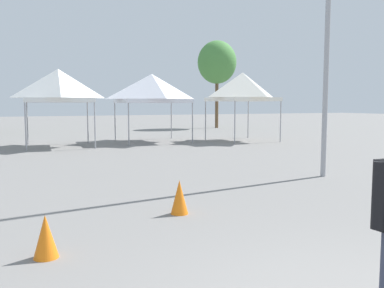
{
  "coord_description": "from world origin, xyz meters",
  "views": [
    {
      "loc": [
        -2.86,
        -2.22,
        1.98
      ],
      "look_at": [
        0.09,
        4.09,
        1.3
      ],
      "focal_mm": 38.03,
      "sensor_mm": 36.0,
      "label": 1
    }
  ],
  "objects_px": {
    "traffic_cone_lot_center": "(46,236)",
    "canopy_tent_behind_right": "(152,89)",
    "tree_behind_tents_center": "(217,63)",
    "canopy_tent_far_right": "(242,87)",
    "canopy_tent_behind_center": "(58,86)",
    "traffic_cone_near_barrier": "(179,197)"
  },
  "relations": [
    {
      "from": "canopy_tent_behind_right",
      "to": "canopy_tent_far_right",
      "type": "height_order",
      "value": "canopy_tent_far_right"
    },
    {
      "from": "canopy_tent_behind_right",
      "to": "traffic_cone_lot_center",
      "type": "bearing_deg",
      "value": -114.2
    },
    {
      "from": "canopy_tent_behind_center",
      "to": "tree_behind_tents_center",
      "type": "distance_m",
      "value": 17.65
    },
    {
      "from": "traffic_cone_near_barrier",
      "to": "canopy_tent_far_right",
      "type": "bearing_deg",
      "value": 53.77
    },
    {
      "from": "canopy_tent_behind_right",
      "to": "tree_behind_tents_center",
      "type": "bearing_deg",
      "value": 46.81
    },
    {
      "from": "traffic_cone_lot_center",
      "to": "traffic_cone_near_barrier",
      "type": "xyz_separation_m",
      "value": [
        2.4,
        1.22,
        0.03
      ]
    },
    {
      "from": "tree_behind_tents_center",
      "to": "canopy_tent_far_right",
      "type": "bearing_deg",
      "value": -112.06
    },
    {
      "from": "traffic_cone_lot_center",
      "to": "tree_behind_tents_center",
      "type": "bearing_deg",
      "value": 57.26
    },
    {
      "from": "canopy_tent_behind_right",
      "to": "traffic_cone_lot_center",
      "type": "relative_size",
      "value": 6.38
    },
    {
      "from": "canopy_tent_far_right",
      "to": "tree_behind_tents_center",
      "type": "bearing_deg",
      "value": 67.94
    },
    {
      "from": "canopy_tent_behind_center",
      "to": "traffic_cone_near_barrier",
      "type": "height_order",
      "value": "canopy_tent_behind_center"
    },
    {
      "from": "canopy_tent_behind_center",
      "to": "canopy_tent_far_right",
      "type": "relative_size",
      "value": 0.98
    },
    {
      "from": "canopy_tent_behind_right",
      "to": "traffic_cone_near_barrier",
      "type": "distance_m",
      "value": 14.68
    },
    {
      "from": "canopy_tent_behind_center",
      "to": "canopy_tent_behind_right",
      "type": "xyz_separation_m",
      "value": [
        4.78,
        0.6,
        -0.03
      ]
    },
    {
      "from": "canopy_tent_behind_right",
      "to": "canopy_tent_far_right",
      "type": "distance_m",
      "value": 4.86
    },
    {
      "from": "canopy_tent_far_right",
      "to": "traffic_cone_lot_center",
      "type": "relative_size",
      "value": 6.47
    },
    {
      "from": "tree_behind_tents_center",
      "to": "canopy_tent_behind_center",
      "type": "bearing_deg",
      "value": -143.34
    },
    {
      "from": "tree_behind_tents_center",
      "to": "traffic_cone_lot_center",
      "type": "xyz_separation_m",
      "value": [
        -15.97,
        -24.84,
        -5.16
      ]
    },
    {
      "from": "canopy_tent_behind_center",
      "to": "canopy_tent_far_right",
      "type": "distance_m",
      "value": 9.42
    },
    {
      "from": "tree_behind_tents_center",
      "to": "traffic_cone_near_barrier",
      "type": "relative_size",
      "value": 11.67
    },
    {
      "from": "traffic_cone_lot_center",
      "to": "canopy_tent_behind_right",
      "type": "bearing_deg",
      "value": 65.8
    },
    {
      "from": "canopy_tent_far_right",
      "to": "traffic_cone_near_barrier",
      "type": "height_order",
      "value": "canopy_tent_far_right"
    }
  ]
}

